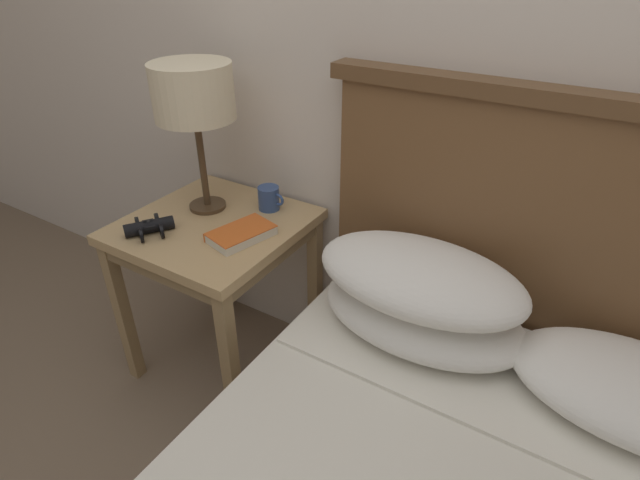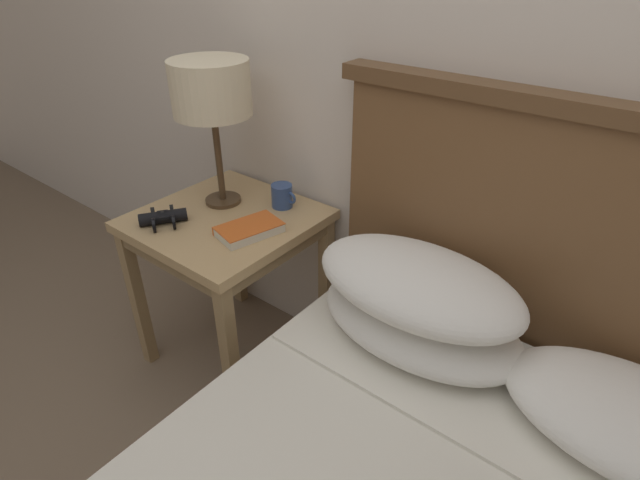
# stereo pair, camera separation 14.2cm
# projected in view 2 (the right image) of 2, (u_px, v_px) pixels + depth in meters

# --- Properties ---
(wall_back) EXTENTS (8.00, 0.06, 2.60)m
(wall_back) POSITION_uv_depth(u_px,v_px,m) (482.00, 21.00, 1.27)
(wall_back) COLOR silver
(wall_back) RESTS_ON ground_plane
(nightstand) EXTENTS (0.58, 0.58, 0.64)m
(nightstand) POSITION_uv_depth(u_px,v_px,m) (227.00, 237.00, 1.80)
(nightstand) COLOR tan
(nightstand) RESTS_ON ground_plane
(table_lamp) EXTENTS (0.26, 0.26, 0.51)m
(table_lamp) POSITION_uv_depth(u_px,v_px,m) (211.00, 91.00, 1.64)
(table_lamp) COLOR #4C3823
(table_lamp) RESTS_ON nightstand
(book_on_nightstand) EXTENTS (0.17, 0.23, 0.03)m
(book_on_nightstand) POSITION_uv_depth(u_px,v_px,m) (249.00, 229.00, 1.64)
(book_on_nightstand) COLOR silver
(book_on_nightstand) RESTS_ON nightstand
(binoculars_pair) EXTENTS (0.16, 0.16, 0.05)m
(binoculars_pair) POSITION_uv_depth(u_px,v_px,m) (163.00, 217.00, 1.70)
(binoculars_pair) COLOR black
(binoculars_pair) RESTS_ON nightstand
(coffee_mug) EXTENTS (0.10, 0.08, 0.08)m
(coffee_mug) POSITION_uv_depth(u_px,v_px,m) (282.00, 196.00, 1.79)
(coffee_mug) COLOR #334C84
(coffee_mug) RESTS_ON nightstand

